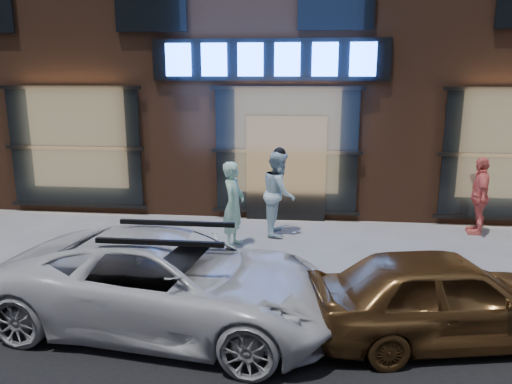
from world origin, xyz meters
TOP-DOWN VIEW (x-y plane):
  - ground at (0.00, 0.00)m, footprint 90.00×90.00m
  - curb at (0.00, 0.00)m, footprint 60.00×0.25m
  - storefront_building at (-0.00, 7.99)m, footprint 30.20×8.28m
  - man_bowtie at (-0.90, 1.99)m, footprint 0.50×0.67m
  - man_cap at (-0.08, 2.89)m, footprint 0.71×0.89m
  - passerby at (4.09, 3.39)m, footprint 0.54×1.01m
  - white_suv at (-1.23, -1.24)m, footprint 4.78×2.64m
  - gold_sedan at (2.29, -1.21)m, footprint 3.67×2.06m

SIDE VIEW (x-z plane):
  - ground at x=0.00m, z-range 0.00..0.00m
  - curb at x=0.00m, z-range 0.00..0.12m
  - gold_sedan at x=2.29m, z-range 0.00..1.18m
  - white_suv at x=-1.23m, z-range 0.00..1.27m
  - passerby at x=4.09m, z-range 0.00..1.64m
  - man_bowtie at x=-0.90m, z-range 0.00..1.68m
  - man_cap at x=-0.08m, z-range 0.00..1.76m
  - storefront_building at x=0.00m, z-range 0.00..10.30m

